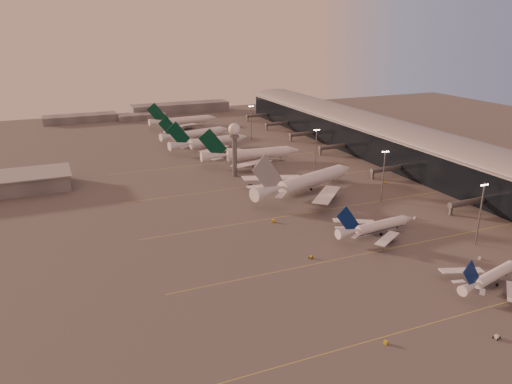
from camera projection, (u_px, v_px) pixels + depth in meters
name	position (u px, v px, depth m)	size (l,w,h in m)	color
ground	(346.00, 273.00, 169.41)	(700.00, 700.00, 0.00)	#514E4E
taxiway_markings	(335.00, 207.00, 229.28)	(180.00, 185.25, 0.02)	gold
terminal	(399.00, 144.00, 301.83)	(57.00, 362.00, 23.04)	black
radar_tower	(234.00, 139.00, 268.95)	(6.40, 6.40, 31.10)	#5B5E63
mast_a	(480.00, 211.00, 186.46)	(3.60, 0.56, 25.00)	#5B5E63
mast_b	(384.00, 173.00, 233.23)	(3.60, 0.56, 25.00)	#5B5E63
mast_c	(316.00, 148.00, 279.26)	(3.60, 0.56, 25.00)	#5B5E63
mast_d	(251.00, 121.00, 356.87)	(3.60, 0.56, 25.00)	#5B5E63
distant_horizon	(152.00, 111.00, 452.18)	(165.00, 37.50, 9.00)	slate
narrowbody_near	(491.00, 278.00, 160.32)	(33.68, 26.55, 13.38)	white
narrowbody_mid	(376.00, 228.00, 198.37)	(39.04, 31.04, 15.26)	white
widebody_white	(306.00, 184.00, 247.75)	(68.24, 53.75, 25.05)	white
greentail_a	(252.00, 156.00, 300.23)	(62.95, 50.70, 22.86)	white
greentail_b	(210.00, 144.00, 331.99)	(58.73, 47.03, 21.50)	white
greentail_c	(196.00, 135.00, 357.71)	(55.23, 44.09, 20.40)	white
greentail_d	(184.00, 122.00, 404.43)	(57.98, 46.71, 21.05)	white
gsv_truck_a	(386.00, 340.00, 131.95)	(5.28, 4.21, 2.05)	gold
gsv_tug_near	(497.00, 337.00, 134.06)	(2.78, 3.82, 0.98)	silver
gsv_catering_a	(480.00, 255.00, 178.58)	(4.89, 3.86, 3.68)	silver
gsv_tug_mid	(311.00, 257.00, 179.67)	(3.37, 3.38, 0.85)	gold
gsv_truck_b	(415.00, 217.00, 215.47)	(5.68, 3.57, 2.16)	silver
gsv_truck_c	(274.00, 219.00, 212.17)	(5.88, 6.07, 2.51)	gold
gsv_catering_b	(384.00, 179.00, 262.78)	(5.70, 3.23, 4.42)	gold
gsv_tug_far	(250.00, 184.00, 260.27)	(3.83, 3.61, 0.95)	slate
gsv_tug_hangar	(280.00, 156.00, 314.24)	(3.24, 2.19, 0.87)	silver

